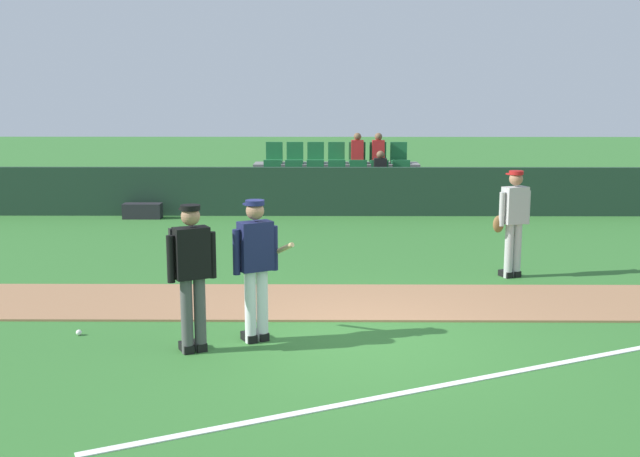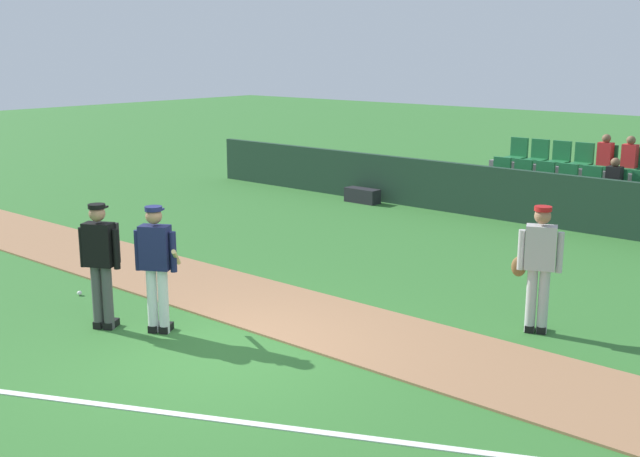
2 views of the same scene
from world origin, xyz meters
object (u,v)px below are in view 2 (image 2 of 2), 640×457
object	(u,v)px
batter_navy_jersey	(157,264)
equipment_bag	(362,196)
runner_grey_jersey	(538,264)
umpire_home_plate	(101,258)
baseball	(79,293)

from	to	relation	value
batter_navy_jersey	equipment_bag	world-z (taller)	batter_navy_jersey
runner_grey_jersey	equipment_bag	bearing A→B (deg)	141.94
runner_grey_jersey	umpire_home_plate	bearing A→B (deg)	-141.16
umpire_home_plate	equipment_bag	distance (m)	9.96
umpire_home_plate	equipment_bag	bearing A→B (deg)	106.38
batter_navy_jersey	runner_grey_jersey	xyz separation A→B (m)	(3.90, 3.33, -0.01)
umpire_home_plate	batter_navy_jersey	bearing A→B (deg)	28.24
umpire_home_plate	baseball	bearing A→B (deg)	159.05
baseball	equipment_bag	bearing A→B (deg)	97.95
baseball	equipment_bag	xyz separation A→B (m)	(-1.25, 8.93, 0.14)
batter_navy_jersey	baseball	distance (m)	2.46
batter_navy_jersey	umpire_home_plate	size ratio (longest dim) A/B	1.00
runner_grey_jersey	baseball	bearing A→B (deg)	-153.16
equipment_bag	umpire_home_plate	bearing A→B (deg)	-73.62
runner_grey_jersey	batter_navy_jersey	bearing A→B (deg)	-139.49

